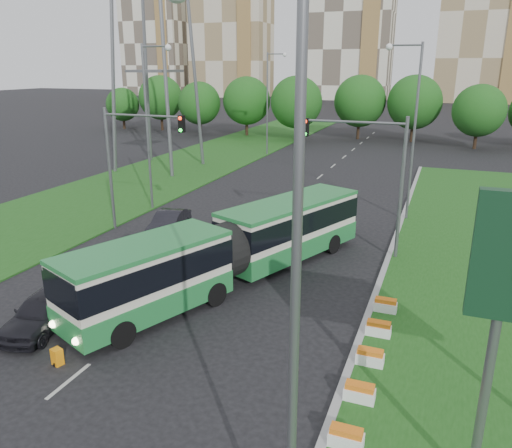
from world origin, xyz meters
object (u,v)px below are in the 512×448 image
at_px(traffic_mast_left, 129,151).
at_px(articulated_bus, 229,247).
at_px(car_left_near, 43,311).
at_px(traffic_mast_median, 373,164).
at_px(shopping_trolley, 57,357).
at_px(pedestrian, 85,328).
at_px(car_left_far, 169,223).

height_order(traffic_mast_left, articulated_bus, traffic_mast_left).
bearing_deg(articulated_bus, car_left_near, -103.46).
height_order(traffic_mast_median, articulated_bus, traffic_mast_median).
bearing_deg(shopping_trolley, traffic_mast_median, 77.13).
distance_m(traffic_mast_left, pedestrian, 15.28).
bearing_deg(traffic_mast_left, car_left_far, 3.18).
bearing_deg(car_left_near, car_left_far, 85.33).
height_order(car_left_far, shopping_trolley, car_left_far).
height_order(traffic_mast_left, pedestrian, traffic_mast_left).
bearing_deg(car_left_near, traffic_mast_median, 38.95).
height_order(car_left_near, pedestrian, pedestrian).
relative_size(traffic_mast_median, pedestrian, 4.60).
distance_m(traffic_mast_left, car_left_far, 5.23).
height_order(car_left_far, pedestrian, pedestrian).
bearing_deg(car_left_near, articulated_bus, 43.29).
xyz_separation_m(car_left_far, pedestrian, (4.06, -13.18, 0.10)).
xyz_separation_m(traffic_mast_left, articulated_bus, (9.13, -5.08, -3.53)).
relative_size(car_left_far, shopping_trolley, 7.24).
distance_m(articulated_bus, shopping_trolley, 9.78).
height_order(traffic_mast_median, car_left_near, traffic_mast_median).
distance_m(traffic_mast_median, car_left_near, 18.08).
bearing_deg(car_left_far, car_left_near, -94.63).
bearing_deg(car_left_far, articulated_bus, -49.08).
xyz_separation_m(pedestrian, shopping_trolley, (-0.27, -1.28, -0.55)).
relative_size(traffic_mast_left, car_left_near, 1.76).
distance_m(traffic_mast_median, articulated_bus, 9.26).
relative_size(traffic_mast_median, traffic_mast_left, 1.00).
relative_size(traffic_mast_median, articulated_bus, 0.44).
relative_size(pedestrian, shopping_trolley, 2.70).
height_order(traffic_mast_left, car_left_near, traffic_mast_left).
height_order(traffic_mast_median, shopping_trolley, traffic_mast_median).
bearing_deg(traffic_mast_left, pedestrian, -63.25).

